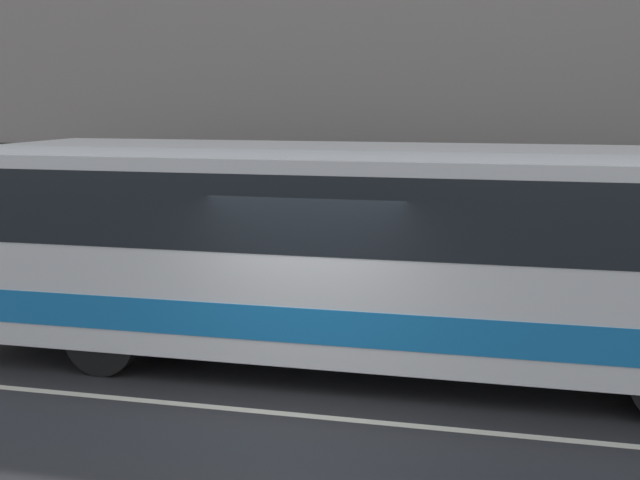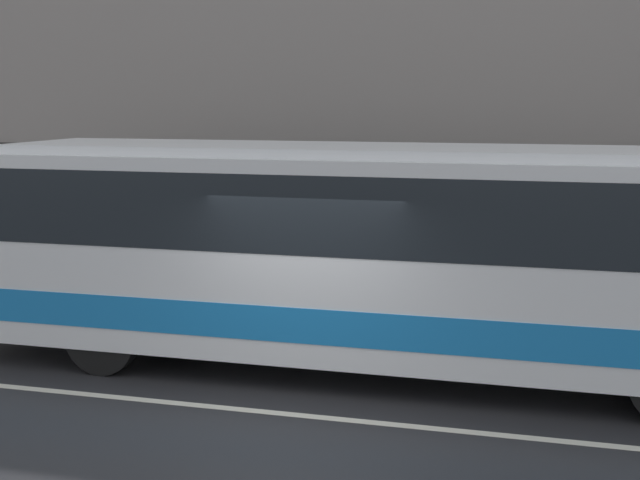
# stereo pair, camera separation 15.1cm
# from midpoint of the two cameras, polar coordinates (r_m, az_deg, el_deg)

# --- Properties ---
(ground_plane) EXTENTS (60.00, 60.00, 0.00)m
(ground_plane) POSITION_cam_midpoint_polar(r_m,az_deg,el_deg) (10.74, -1.68, -11.09)
(ground_plane) COLOR #262628
(sidewalk) EXTENTS (60.00, 2.26, 0.14)m
(sidewalk) POSITION_cam_midpoint_polar(r_m,az_deg,el_deg) (15.49, 3.96, -4.50)
(sidewalk) COLOR #A09E99
(sidewalk) RESTS_ON ground_plane
(lane_stripe) EXTENTS (54.00, 0.14, 0.01)m
(lane_stripe) POSITION_cam_midpoint_polar(r_m,az_deg,el_deg) (10.73, -1.68, -11.07)
(lane_stripe) COLOR beige
(lane_stripe) RESTS_ON ground_plane
(transit_bus) EXTENTS (11.25, 2.55, 3.07)m
(transit_bus) POSITION_cam_midpoint_polar(r_m,az_deg,el_deg) (12.05, 2.57, -0.32)
(transit_bus) COLOR white
(transit_bus) RESTS_ON ground_plane
(pedestrian_waiting) EXTENTS (0.36, 0.36, 1.59)m
(pedestrian_waiting) POSITION_cam_midpoint_polar(r_m,az_deg,el_deg) (16.56, -9.02, -0.86)
(pedestrian_waiting) COLOR #1E5933
(pedestrian_waiting) RESTS_ON sidewalk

